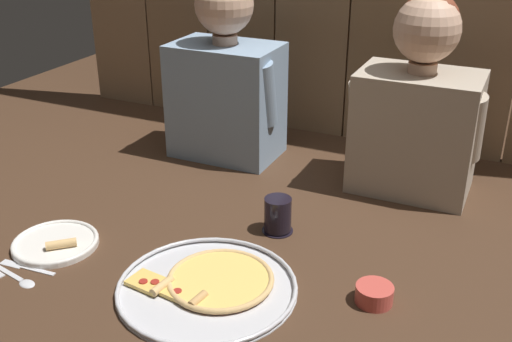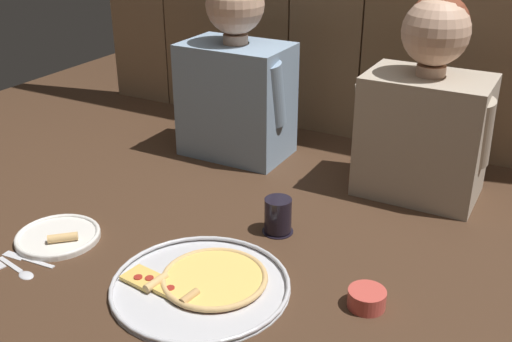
{
  "view_description": "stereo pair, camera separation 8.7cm",
  "coord_description": "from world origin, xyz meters",
  "px_view_note": "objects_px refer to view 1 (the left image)",
  "views": [
    {
      "loc": [
        0.59,
        -1.16,
        0.83
      ],
      "look_at": [
        0.0,
        0.1,
        0.18
      ],
      "focal_mm": 42.72,
      "sensor_mm": 36.0,
      "label": 1
    },
    {
      "loc": [
        0.67,
        -1.12,
        0.83
      ],
      "look_at": [
        0.0,
        0.1,
        0.18
      ],
      "focal_mm": 42.72,
      "sensor_mm": 36.0,
      "label": 2
    }
  ],
  "objects_px": {
    "pizza_tray": "(210,285)",
    "drinking_glass": "(278,215)",
    "dinner_plate": "(56,243)",
    "diner_left": "(226,75)",
    "diner_right": "(418,105)",
    "dipping_bowl": "(374,293)"
  },
  "relations": [
    {
      "from": "dipping_bowl",
      "to": "diner_left",
      "type": "distance_m",
      "value": 0.94
    },
    {
      "from": "drinking_glass",
      "to": "diner_left",
      "type": "xyz_separation_m",
      "value": [
        -0.36,
        0.41,
        0.23
      ]
    },
    {
      "from": "diner_right",
      "to": "diner_left",
      "type": "bearing_deg",
      "value": -180.0
    },
    {
      "from": "drinking_glass",
      "to": "dipping_bowl",
      "type": "distance_m",
      "value": 0.37
    },
    {
      "from": "drinking_glass",
      "to": "diner_right",
      "type": "relative_size",
      "value": 0.17
    },
    {
      "from": "diner_right",
      "to": "drinking_glass",
      "type": "bearing_deg",
      "value": -122.4
    },
    {
      "from": "pizza_tray",
      "to": "drinking_glass",
      "type": "relative_size",
      "value": 4.24
    },
    {
      "from": "dinner_plate",
      "to": "pizza_tray",
      "type": "bearing_deg",
      "value": 1.13
    },
    {
      "from": "dipping_bowl",
      "to": "diner_left",
      "type": "relative_size",
      "value": 0.14
    },
    {
      "from": "dinner_plate",
      "to": "drinking_glass",
      "type": "relative_size",
      "value": 2.23
    },
    {
      "from": "dinner_plate",
      "to": "diner_right",
      "type": "distance_m",
      "value": 1.06
    },
    {
      "from": "pizza_tray",
      "to": "drinking_glass",
      "type": "bearing_deg",
      "value": 82.54
    },
    {
      "from": "diner_left",
      "to": "dinner_plate",
      "type": "bearing_deg",
      "value": -99.53
    },
    {
      "from": "drinking_glass",
      "to": "diner_right",
      "type": "xyz_separation_m",
      "value": [
        0.26,
        0.41,
        0.21
      ]
    },
    {
      "from": "diner_right",
      "to": "dinner_plate",
      "type": "bearing_deg",
      "value": -136.03
    },
    {
      "from": "pizza_tray",
      "to": "dinner_plate",
      "type": "bearing_deg",
      "value": -178.87
    },
    {
      "from": "dipping_bowl",
      "to": "drinking_glass",
      "type": "bearing_deg",
      "value": 148.48
    },
    {
      "from": "dipping_bowl",
      "to": "diner_right",
      "type": "relative_size",
      "value": 0.14
    },
    {
      "from": "diner_left",
      "to": "diner_right",
      "type": "relative_size",
      "value": 1.04
    },
    {
      "from": "pizza_tray",
      "to": "diner_right",
      "type": "bearing_deg",
      "value": 67.12
    },
    {
      "from": "drinking_glass",
      "to": "diner_right",
      "type": "distance_m",
      "value": 0.53
    },
    {
      "from": "pizza_tray",
      "to": "diner_left",
      "type": "bearing_deg",
      "value": 114.58
    }
  ]
}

